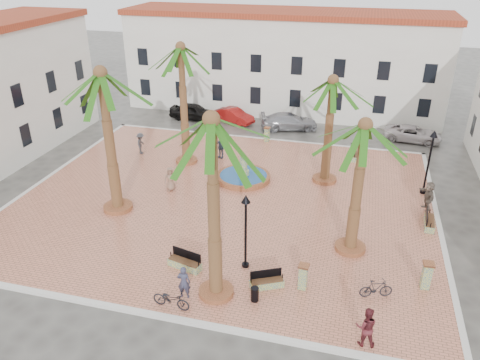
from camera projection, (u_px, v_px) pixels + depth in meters
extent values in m
plane|color=#56544F|center=(225.00, 200.00, 30.22)|extent=(120.00, 120.00, 0.00)
cube|color=#D47C5E|center=(225.00, 199.00, 30.18)|extent=(26.00, 22.00, 0.15)
cube|color=silver|center=(262.00, 139.00, 39.70)|extent=(26.30, 0.30, 0.16)
cube|color=silver|center=(154.00, 315.00, 20.66)|extent=(26.30, 0.30, 0.16)
cube|color=silver|center=(439.00, 227.00, 27.19)|extent=(0.30, 22.30, 0.16)
cube|color=silver|center=(50.00, 177.00, 33.17)|extent=(0.30, 22.30, 0.16)
cube|color=white|center=(283.00, 64.00, 45.52)|extent=(30.00, 7.00, 9.00)
cube|color=#9F371E|center=(285.00, 13.00, 43.41)|extent=(30.40, 7.40, 0.50)
cube|color=black|center=(146.00, 87.00, 46.55)|extent=(1.00, 0.12, 1.60)
cube|color=black|center=(181.00, 90.00, 45.69)|extent=(1.00, 0.12, 1.60)
cube|color=black|center=(217.00, 93.00, 44.83)|extent=(1.00, 0.12, 1.60)
cube|color=black|center=(255.00, 95.00, 43.96)|extent=(1.00, 0.12, 1.60)
cube|color=black|center=(295.00, 98.00, 43.10)|extent=(1.00, 0.12, 1.60)
cube|color=black|center=(336.00, 101.00, 42.24)|extent=(1.00, 0.12, 1.60)
cube|color=black|center=(379.00, 105.00, 41.38)|extent=(1.00, 0.12, 1.60)
cube|color=black|center=(424.00, 108.00, 40.52)|extent=(1.00, 0.12, 1.60)
cube|color=black|center=(143.00, 57.00, 45.21)|extent=(1.00, 0.12, 1.60)
cube|color=black|center=(179.00, 59.00, 44.35)|extent=(1.00, 0.12, 1.60)
cube|color=black|center=(217.00, 61.00, 43.49)|extent=(1.00, 0.12, 1.60)
cube|color=black|center=(256.00, 63.00, 42.63)|extent=(1.00, 0.12, 1.60)
cube|color=black|center=(297.00, 66.00, 41.77)|extent=(1.00, 0.12, 1.60)
cube|color=black|center=(339.00, 68.00, 40.91)|extent=(1.00, 0.12, 1.60)
cube|color=black|center=(384.00, 71.00, 40.04)|extent=(1.00, 0.12, 1.60)
cube|color=black|center=(430.00, 73.00, 39.18)|extent=(1.00, 0.12, 1.60)
cube|color=black|center=(474.00, 125.00, 36.51)|extent=(0.12, 1.00, 1.60)
cube|color=black|center=(25.00, 135.00, 34.65)|extent=(0.12, 1.00, 1.60)
cube|color=black|center=(57.00, 118.00, 38.11)|extent=(0.12, 1.00, 1.60)
cube|color=black|center=(84.00, 104.00, 41.57)|extent=(0.12, 1.00, 1.60)
cube|color=black|center=(17.00, 96.00, 33.31)|extent=(0.12, 1.00, 1.60)
cube|color=black|center=(51.00, 82.00, 36.77)|extent=(0.12, 1.00, 1.60)
cube|color=black|center=(79.00, 70.00, 40.24)|extent=(0.12, 1.00, 1.60)
cylinder|color=#A15934|center=(243.00, 177.00, 32.54)|extent=(3.72, 3.72, 0.35)
cylinder|color=#194C8C|center=(243.00, 175.00, 32.47)|extent=(3.28, 3.28, 0.05)
cylinder|color=#8CA069|center=(243.00, 175.00, 32.46)|extent=(0.80, 0.80, 0.71)
cylinder|color=#8CA069|center=(243.00, 166.00, 32.14)|extent=(0.53, 0.53, 1.06)
sphere|color=#8CA069|center=(243.00, 157.00, 31.85)|extent=(0.39, 0.39, 0.39)
cylinder|color=#A15934|center=(187.00, 160.00, 35.27)|extent=(1.60, 1.60, 0.24)
cylinder|color=brown|center=(184.00, 106.00, 33.37)|extent=(0.52, 0.52, 8.28)
sphere|color=brown|center=(180.00, 46.00, 31.53)|extent=(0.70, 0.70, 0.70)
cylinder|color=#A15934|center=(118.00, 207.00, 28.89)|extent=(1.77, 1.77, 0.27)
cylinder|color=brown|center=(110.00, 143.00, 27.00)|extent=(0.58, 0.58, 8.21)
sphere|color=brown|center=(100.00, 72.00, 25.18)|extent=(0.78, 0.78, 0.78)
cylinder|color=#A15934|center=(216.00, 291.00, 21.79)|extent=(1.63, 1.63, 0.25)
cylinder|color=brown|center=(214.00, 212.00, 19.89)|extent=(0.53, 0.53, 8.31)
sphere|color=brown|center=(211.00, 119.00, 18.04)|extent=(0.72, 0.72, 0.72)
cylinder|color=#A15934|center=(350.00, 247.00, 25.01)|extent=(1.63, 1.63, 0.24)
cylinder|color=brown|center=(357.00, 189.00, 23.44)|extent=(0.53, 0.53, 6.81)
sphere|color=brown|center=(365.00, 125.00, 21.92)|extent=(0.71, 0.71, 0.71)
cylinder|color=#A15934|center=(324.00, 179.00, 32.40)|extent=(1.64, 1.64, 0.25)
cylinder|color=brown|center=(329.00, 131.00, 30.83)|extent=(0.53, 0.53, 6.82)
sphere|color=brown|center=(333.00, 80.00, 29.32)|extent=(0.72, 0.72, 0.72)
cube|color=#8CA069|center=(185.00, 264.00, 23.52)|extent=(1.85, 0.95, 0.39)
cube|color=#56351E|center=(185.00, 261.00, 23.42)|extent=(1.74, 0.88, 0.06)
cube|color=black|center=(187.00, 254.00, 23.47)|extent=(1.63, 0.45, 0.49)
cylinder|color=black|center=(171.00, 254.00, 23.73)|extent=(0.05, 0.05, 0.29)
cylinder|color=black|center=(198.00, 264.00, 23.01)|extent=(0.05, 0.05, 0.29)
cube|color=#8CA069|center=(267.00, 284.00, 22.20)|extent=(1.67, 1.17, 0.36)
cube|color=#56351E|center=(267.00, 280.00, 22.10)|extent=(1.57, 1.09, 0.05)
cube|color=black|center=(266.00, 274.00, 22.17)|extent=(1.38, 0.73, 0.45)
cylinder|color=black|center=(251.00, 281.00, 21.91)|extent=(0.05, 0.05, 0.27)
cylinder|color=black|center=(282.00, 276.00, 22.20)|extent=(0.05, 0.05, 0.27)
cube|color=#8CA069|center=(429.00, 223.00, 27.06)|extent=(0.64, 1.75, 0.38)
cube|color=#56351E|center=(430.00, 220.00, 26.96)|extent=(0.58, 1.65, 0.06)
cube|color=black|center=(427.00, 216.00, 26.91)|extent=(0.15, 1.62, 0.48)
cylinder|color=black|center=(431.00, 225.00, 26.22)|extent=(0.05, 0.05, 0.29)
cylinder|color=black|center=(430.00, 212.00, 27.60)|extent=(0.05, 0.05, 0.29)
cube|color=#8CA069|center=(354.00, 156.00, 35.85)|extent=(0.69, 1.79, 0.39)
cube|color=#56351E|center=(354.00, 153.00, 35.75)|extent=(0.64, 1.69, 0.06)
cube|color=black|center=(351.00, 150.00, 35.67)|extent=(0.20, 1.65, 0.49)
cylinder|color=black|center=(355.00, 156.00, 34.97)|extent=(0.05, 0.05, 0.29)
cylinder|color=black|center=(354.00, 148.00, 36.43)|extent=(0.05, 0.05, 0.29)
cylinder|color=black|center=(245.00, 265.00, 23.69)|extent=(0.37, 0.37, 0.16)
cylinder|color=black|center=(246.00, 234.00, 22.87)|extent=(0.12, 0.12, 3.65)
cone|color=black|center=(246.00, 199.00, 21.99)|extent=(0.45, 0.45, 0.41)
sphere|color=beige|center=(246.00, 201.00, 22.06)|extent=(0.24, 0.24, 0.24)
cylinder|color=black|center=(423.00, 192.00, 30.78)|extent=(0.39, 0.39, 0.17)
cylinder|color=black|center=(428.00, 165.00, 29.90)|extent=(0.13, 0.13, 3.89)
cone|color=black|center=(434.00, 134.00, 28.97)|extent=(0.48, 0.48, 0.43)
sphere|color=beige|center=(434.00, 136.00, 29.04)|extent=(0.26, 0.26, 0.26)
cube|color=#8CA069|center=(303.00, 277.00, 21.92)|extent=(0.41, 0.41, 1.24)
cube|color=#A15934|center=(304.00, 266.00, 21.62)|extent=(0.52, 0.52, 0.10)
cube|color=#8CA069|center=(267.00, 135.00, 38.76)|extent=(0.42, 0.42, 1.16)
cube|color=#A15934|center=(267.00, 128.00, 38.49)|extent=(0.53, 0.53, 0.09)
cube|color=#8CA069|center=(426.00, 276.00, 21.95)|extent=(0.43, 0.43, 1.32)
cube|color=#A15934|center=(429.00, 264.00, 21.63)|extent=(0.53, 0.53, 0.10)
cylinder|color=black|center=(255.00, 294.00, 21.26)|extent=(0.37, 0.37, 0.72)
imported|color=#353750|center=(184.00, 282.00, 21.27)|extent=(0.66, 0.48, 1.68)
imported|color=black|center=(171.00, 299.00, 20.80)|extent=(1.84, 0.77, 0.94)
imported|color=#5B1E24|center=(366.00, 327.00, 18.68)|extent=(0.93, 0.76, 1.81)
imported|color=black|center=(376.00, 289.00, 21.44)|extent=(1.62, 0.90, 0.93)
imported|color=#8C6753|center=(170.00, 179.00, 30.82)|extent=(0.95, 0.83, 1.64)
imported|color=#384860|center=(221.00, 147.00, 35.64)|extent=(1.09, 0.71, 1.72)
imported|color=#494A4F|center=(141.00, 143.00, 36.39)|extent=(0.82, 1.18, 1.68)
imported|color=#65584D|center=(428.00, 196.00, 28.52)|extent=(1.06, 1.81, 1.86)
imported|color=black|center=(194.00, 111.00, 44.18)|extent=(4.60, 2.02, 1.54)
imported|color=maroon|center=(234.00, 116.00, 43.48)|extent=(4.19, 2.85, 1.31)
imported|color=#9898A0|center=(289.00, 121.00, 41.78)|extent=(5.40, 3.39, 1.46)
imported|color=silver|center=(413.00, 134.00, 39.25)|extent=(4.83, 2.57, 1.29)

